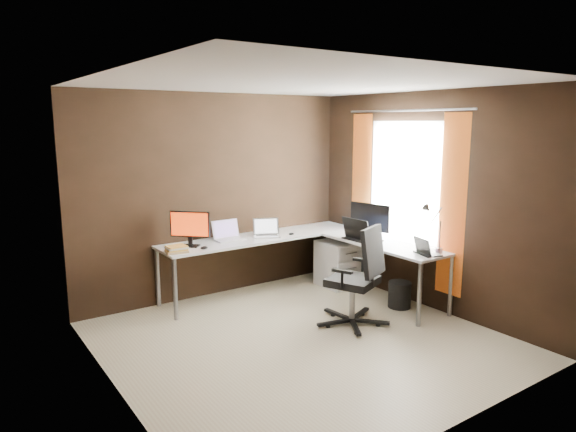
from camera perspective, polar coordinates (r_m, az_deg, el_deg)
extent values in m
cube|color=#C0B795|center=(5.27, 1.56, -13.67)|extent=(3.60, 3.60, 0.00)
cube|color=white|center=(4.82, 1.71, 14.58)|extent=(3.60, 3.60, 0.00)
cube|color=black|center=(6.41, -7.97, 2.25)|extent=(3.60, 0.00, 2.50)
cube|color=black|center=(3.64, 18.76, -4.45)|extent=(3.60, 0.00, 2.50)
cube|color=black|center=(4.11, -19.03, -2.81)|extent=(0.00, 3.60, 2.50)
cube|color=black|center=(6.12, 15.32, 1.59)|extent=(0.00, 3.60, 2.50)
cube|color=white|center=(6.31, 12.91, 3.79)|extent=(0.00, 1.00, 1.30)
cube|color=orange|center=(5.85, 17.82, 1.07)|extent=(0.01, 0.35, 2.00)
cube|color=orange|center=(6.82, 8.12, 2.73)|extent=(0.01, 0.35, 2.00)
cylinder|color=slate|center=(6.25, 12.98, 11.35)|extent=(0.02, 1.90, 0.02)
cube|color=white|center=(6.48, -2.90, -2.39)|extent=(2.65, 0.60, 0.03)
cube|color=white|center=(6.25, 10.68, -3.04)|extent=(0.60, 1.65, 0.03)
cylinder|color=slate|center=(5.79, -12.43, -7.95)|extent=(0.05, 0.05, 0.70)
cylinder|color=slate|center=(6.25, -14.27, -6.64)|extent=(0.05, 0.05, 0.70)
cylinder|color=slate|center=(5.66, 14.40, -8.47)|extent=(0.05, 0.05, 0.70)
cylinder|color=slate|center=(6.04, 17.66, -7.41)|extent=(0.05, 0.05, 0.70)
cylinder|color=slate|center=(7.50, 4.44, -3.50)|extent=(0.05, 0.05, 0.70)
cube|color=white|center=(6.85, 5.52, -5.29)|extent=(0.42, 0.50, 0.60)
cube|color=black|center=(6.05, -10.83, -3.28)|extent=(0.24, 0.24, 0.01)
cube|color=black|center=(6.05, -10.78, -2.73)|extent=(0.05, 0.05, 0.09)
cube|color=black|center=(6.01, -10.85, -0.89)|extent=(0.35, 0.35, 0.30)
cube|color=red|center=(6.00, -10.90, -0.92)|extent=(0.32, 0.31, 0.27)
cube|color=black|center=(6.41, 9.11, -2.44)|extent=(0.18, 0.23, 0.01)
cube|color=black|center=(6.38, 9.03, -1.99)|extent=(0.04, 0.05, 0.09)
cube|color=black|center=(6.34, 9.09, -0.10)|extent=(0.16, 0.53, 0.34)
cube|color=blue|center=(6.36, 9.16, -0.09)|extent=(0.13, 0.49, 0.31)
cube|color=white|center=(6.31, -6.57, -2.59)|extent=(0.35, 0.25, 0.02)
cube|color=white|center=(6.36, -6.98, -1.41)|extent=(0.35, 0.07, 0.22)
cube|color=#795E9C|center=(6.36, -6.95, -1.42)|extent=(0.31, 0.06, 0.19)
cube|color=silver|center=(6.45, -2.38, -2.23)|extent=(0.39, 0.35, 0.02)
cube|color=silver|center=(6.51, -2.48, -1.14)|extent=(0.32, 0.20, 0.20)
cube|color=white|center=(6.51, -2.47, -1.15)|extent=(0.28, 0.17, 0.17)
cube|color=black|center=(6.34, 8.27, -2.56)|extent=(0.32, 0.44, 0.02)
cube|color=black|center=(6.23, 7.57, -1.46)|extent=(0.10, 0.43, 0.27)
cube|color=#181E39|center=(6.23, 7.61, -1.45)|extent=(0.08, 0.38, 0.23)
cube|color=black|center=(5.80, 15.27, -4.04)|extent=(0.26, 0.32, 0.02)
cube|color=black|center=(5.74, 14.69, -3.19)|extent=(0.13, 0.28, 0.18)
cube|color=#AF4B75|center=(5.74, 14.74, -3.19)|extent=(0.11, 0.25, 0.15)
cube|color=tan|center=(5.81, -12.27, -3.85)|extent=(0.27, 0.23, 0.02)
cube|color=gold|center=(5.80, -12.28, -3.64)|extent=(0.24, 0.19, 0.02)
cube|color=beige|center=(5.80, -12.28, -3.46)|extent=(0.23, 0.19, 0.02)
cube|color=gold|center=(5.79, -12.29, -3.31)|extent=(0.21, 0.16, 0.01)
ellipsoid|color=black|center=(5.88, -9.30, -3.51)|extent=(0.10, 0.07, 0.04)
ellipsoid|color=black|center=(6.54, 0.38, -1.99)|extent=(0.08, 0.06, 0.03)
cylinder|color=slate|center=(5.88, 16.42, -3.70)|extent=(0.07, 0.07, 0.06)
cylinder|color=slate|center=(5.85, 16.51, -2.01)|extent=(0.02, 0.02, 0.30)
cylinder|color=slate|center=(5.79, 16.07, -0.05)|extent=(0.02, 0.16, 0.22)
cone|color=slate|center=(5.78, 15.26, 0.73)|extent=(0.09, 0.12, 0.12)
cylinder|color=slate|center=(5.62, 7.13, -9.36)|extent=(0.06, 0.06, 0.39)
cube|color=black|center=(5.55, 7.18, -7.19)|extent=(0.61, 0.61, 0.08)
cube|color=black|center=(5.37, 9.43, -3.92)|extent=(0.44, 0.28, 0.51)
cylinder|color=black|center=(6.23, 12.29, -8.53)|extent=(0.27, 0.27, 0.31)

